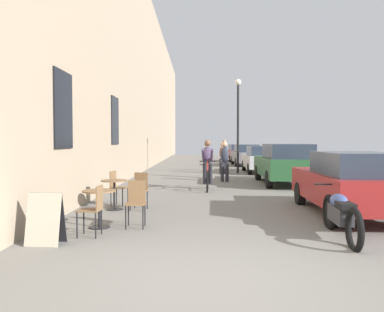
# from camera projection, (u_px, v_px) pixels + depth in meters

# --- Properties ---
(ground_plane) EXTENTS (88.00, 88.00, 0.00)m
(ground_plane) POSITION_uv_depth(u_px,v_px,m) (218.00, 281.00, 4.47)
(ground_plane) COLOR slate
(building_facade_left) EXTENTS (0.54, 68.00, 10.89)m
(building_facade_left) POSITION_uv_depth(u_px,v_px,m) (130.00, 63.00, 18.29)
(building_facade_left) COLOR tan
(building_facade_left) RESTS_ON ground_plane
(cafe_table_near) EXTENTS (0.64, 0.64, 0.72)m
(cafe_table_near) POSITION_uv_depth(u_px,v_px,m) (99.00, 201.00, 7.25)
(cafe_table_near) COLOR black
(cafe_table_near) RESTS_ON ground_plane
(cafe_chair_near_toward_street) EXTENTS (0.39, 0.39, 0.89)m
(cafe_chair_near_toward_street) POSITION_uv_depth(u_px,v_px,m) (136.00, 200.00, 7.31)
(cafe_chair_near_toward_street) COLOR black
(cafe_chair_near_toward_street) RESTS_ON ground_plane
(cafe_chair_near_toward_wall) EXTENTS (0.40, 0.40, 0.89)m
(cafe_chair_near_toward_wall) POSITION_uv_depth(u_px,v_px,m) (94.00, 207.00, 6.58)
(cafe_chair_near_toward_wall) COLOR black
(cafe_chair_near_toward_wall) RESTS_ON ground_plane
(cafe_table_mid) EXTENTS (0.64, 0.64, 0.72)m
(cafe_table_mid) POSITION_uv_depth(u_px,v_px,m) (114.00, 188.00, 9.18)
(cafe_table_mid) COLOR black
(cafe_table_mid) RESTS_ON ground_plane
(cafe_chair_mid_toward_street) EXTENTS (0.46, 0.46, 0.89)m
(cafe_chair_mid_toward_street) POSITION_uv_depth(u_px,v_px,m) (117.00, 185.00, 9.81)
(cafe_chair_mid_toward_street) COLOR black
(cafe_chair_mid_toward_street) RESTS_ON ground_plane
(cafe_chair_mid_toward_wall) EXTENTS (0.44, 0.44, 0.89)m
(cafe_chair_mid_toward_wall) POSITION_uv_depth(u_px,v_px,m) (140.00, 188.00, 9.25)
(cafe_chair_mid_toward_wall) COLOR black
(cafe_chair_mid_toward_wall) RESTS_ON ground_plane
(sandwich_board_sign) EXTENTS (0.58, 0.42, 0.84)m
(sandwich_board_sign) POSITION_uv_depth(u_px,v_px,m) (46.00, 219.00, 6.08)
(sandwich_board_sign) COLOR black
(sandwich_board_sign) RESTS_ON ground_plane
(cyclist_on_bicycle) EXTENTS (0.52, 1.76, 1.74)m
(cyclist_on_bicycle) POSITION_uv_depth(u_px,v_px,m) (208.00, 166.00, 12.99)
(cyclist_on_bicycle) COLOR black
(cyclist_on_bicycle) RESTS_ON ground_plane
(pedestrian_near) EXTENTS (0.36, 0.27, 1.64)m
(pedestrian_near) POSITION_uv_depth(u_px,v_px,m) (225.00, 159.00, 15.60)
(pedestrian_near) COLOR #26262D
(pedestrian_near) RESTS_ON ground_plane
(pedestrian_mid) EXTENTS (0.35, 0.26, 1.66)m
(pedestrian_mid) POSITION_uv_depth(u_px,v_px,m) (207.00, 158.00, 17.21)
(pedestrian_mid) COLOR #26262D
(pedestrian_mid) RESTS_ON ground_plane
(pedestrian_far) EXTENTS (0.38, 0.30, 1.63)m
(pedestrian_far) POSITION_uv_depth(u_px,v_px,m) (223.00, 156.00, 19.47)
(pedestrian_far) COLOR #26262D
(pedestrian_far) RESTS_ON ground_plane
(pedestrian_furthest) EXTENTS (0.36, 0.27, 1.75)m
(pedestrian_furthest) POSITION_uv_depth(u_px,v_px,m) (224.00, 154.00, 21.12)
(pedestrian_furthest) COLOR #26262D
(pedestrian_furthest) RESTS_ON ground_plane
(street_lamp) EXTENTS (0.32, 0.32, 4.90)m
(street_lamp) POSITION_uv_depth(u_px,v_px,m) (238.00, 114.00, 19.70)
(street_lamp) COLOR black
(street_lamp) RESTS_ON ground_plane
(parked_car_nearest) EXTENTS (1.82, 4.07, 1.43)m
(parked_car_nearest) POSITION_uv_depth(u_px,v_px,m) (349.00, 182.00, 8.48)
(parked_car_nearest) COLOR maroon
(parked_car_nearest) RESTS_ON ground_plane
(parked_car_second) EXTENTS (1.95, 4.44, 1.56)m
(parked_car_second) POSITION_uv_depth(u_px,v_px,m) (285.00, 163.00, 14.68)
(parked_car_second) COLOR #23512D
(parked_car_second) RESTS_ON ground_plane
(parked_car_third) EXTENTS (1.75, 4.04, 1.43)m
(parked_car_third) POSITION_uv_depth(u_px,v_px,m) (261.00, 159.00, 20.16)
(parked_car_third) COLOR #B7B7BC
(parked_car_third) RESTS_ON ground_plane
(parked_car_fourth) EXTENTS (1.76, 4.11, 1.46)m
(parked_car_fourth) POSITION_uv_depth(u_px,v_px,m) (246.00, 155.00, 26.18)
(parked_car_fourth) COLOR #595960
(parked_car_fourth) RESTS_ON ground_plane
(parked_car_fifth) EXTENTS (1.83, 4.10, 1.44)m
(parked_car_fifth) POSITION_uv_depth(u_px,v_px,m) (238.00, 153.00, 31.41)
(parked_car_fifth) COLOR maroon
(parked_car_fifth) RESTS_ON ground_plane
(parked_motorcycle) EXTENTS (0.62, 2.15, 0.92)m
(parked_motorcycle) POSITION_uv_depth(u_px,v_px,m) (341.00, 214.00, 6.48)
(parked_motorcycle) COLOR black
(parked_motorcycle) RESTS_ON ground_plane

